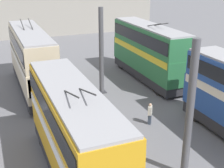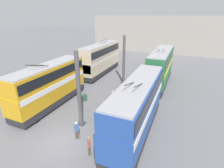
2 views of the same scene
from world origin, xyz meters
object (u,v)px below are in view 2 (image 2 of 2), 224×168
at_px(bus_left_far, 161,65).
at_px(person_aisle_midway, 113,95).
at_px(person_by_left_row, 89,145).
at_px(bus_right_far, 101,57).
at_px(person_aisle_foreground, 77,130).
at_px(oil_drum, 85,97).
at_px(bus_left_near, 137,105).
at_px(bus_right_mid, 50,83).

distance_m(bus_left_far, person_aisle_midway, 9.53).
bearing_deg(person_by_left_row, bus_right_far, -101.52).
bearing_deg(person_by_left_row, person_aisle_foreground, -67.31).
relative_size(bus_left_far, bus_right_far, 0.96).
bearing_deg(oil_drum, person_aisle_midway, -70.88).
xyz_separation_m(person_by_left_row, oil_drum, (7.73, 5.11, -0.44)).
xyz_separation_m(bus_left_near, bus_right_mid, (1.21, 10.66, -0.04)).
distance_m(person_by_left_row, person_aisle_midway, 9.07).
bearing_deg(bus_right_mid, person_aisle_midway, -60.10).
bearing_deg(person_aisle_foreground, oil_drum, -8.33).
relative_size(bus_right_far, person_aisle_midway, 7.30).
relative_size(bus_left_near, person_by_left_row, 6.70).
relative_size(person_by_left_row, person_aisle_foreground, 0.96).
relative_size(bus_right_mid, bus_right_far, 0.92).
xyz_separation_m(bus_right_mid, person_aisle_midway, (3.67, -6.38, -1.99)).
height_order(bus_right_mid, person_aisle_midway, bus_right_mid).
distance_m(person_by_left_row, person_aisle_foreground, 2.29).
distance_m(person_aisle_midway, oil_drum, 3.60).
xyz_separation_m(bus_left_near, bus_right_far, (14.35, 10.66, 0.17)).
distance_m(person_by_left_row, oil_drum, 9.27).
relative_size(bus_left_near, person_aisle_foreground, 6.45).
height_order(bus_left_far, bus_right_mid, bus_left_far).
relative_size(person_aisle_foreground, oil_drum, 2.04).
distance_m(bus_left_far, person_aisle_foreground, 16.68).
xyz_separation_m(bus_left_near, person_aisle_midway, (4.87, 4.28, -2.02)).
height_order(bus_left_far, oil_drum, bus_left_far).
height_order(person_aisle_foreground, oil_drum, person_aisle_foreground).
bearing_deg(bus_left_near, bus_right_mid, 83.54).
relative_size(bus_right_far, person_by_left_row, 6.96).
bearing_deg(bus_right_far, oil_drum, -164.25).
relative_size(bus_right_far, person_aisle_foreground, 6.70).
bearing_deg(oil_drum, bus_right_mid, 129.75).
xyz_separation_m(bus_left_far, bus_right_mid, (-11.91, 10.66, -0.16)).
bearing_deg(bus_left_near, oil_drum, 64.18).
bearing_deg(bus_right_far, person_aisle_foreground, -160.22).
distance_m(bus_right_mid, person_by_left_row, 9.85).
distance_m(bus_left_near, person_by_left_row, 5.16).
bearing_deg(bus_left_near, bus_right_far, 36.60).
height_order(person_by_left_row, oil_drum, person_by_left_row).
distance_m(person_aisle_midway, person_aisle_foreground, 7.69).
bearing_deg(bus_right_mid, person_aisle_foreground, -123.06).
bearing_deg(person_by_left_row, person_aisle_midway, -114.33).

